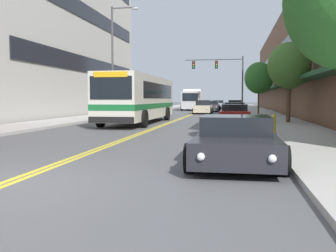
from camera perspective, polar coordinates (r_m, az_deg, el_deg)
name	(u,v)px	position (r m, az deg, el deg)	size (l,w,h in m)	color
ground_plane	(197,113)	(43.61, 4.42, 2.06)	(240.00, 240.00, 0.00)	#565659
sidewalk_left	(137,112)	(44.89, -4.80, 2.20)	(3.44, 106.00, 0.14)	#B2ADA5
sidewalk_right	(261,112)	(43.49, 13.94, 2.03)	(3.44, 106.00, 0.14)	#B2ADA5
centre_line	(197,113)	(43.61, 4.42, 2.06)	(0.34, 106.00, 0.01)	yellow
storefront_row_right	(318,63)	(44.44, 21.84, 8.87)	(9.10, 68.00, 10.94)	brown
city_bus	(140,97)	(25.07, -4.28, 4.42)	(2.83, 11.85, 3.03)	silver
car_slate_blue_parked_left_mid	(148,108)	(38.47, -3.00, 2.73)	(2.05, 4.76, 1.37)	#475675
car_charcoal_parked_right_foreground	(236,142)	(9.35, 10.28, -2.35)	(2.19, 4.19, 1.19)	#232328
car_red_parked_right_mid	(235,115)	(24.39, 10.12, 1.74)	(2.09, 4.65, 1.25)	maroon
car_white_parked_right_far	(235,106)	(48.28, 10.15, 3.00)	(2.10, 4.71, 1.43)	white
car_black_parked_right_end	(235,111)	(31.84, 10.11, 2.30)	(2.13, 4.45, 1.30)	black
car_dark_grey_moving_lead	(212,106)	(47.67, 6.79, 2.98)	(1.99, 4.86, 1.34)	#38383D
car_silver_moving_second	(218,105)	(62.42, 7.67, 3.25)	(2.19, 4.56, 1.35)	#B7B7BC
car_champagne_moving_third	(203,108)	(40.28, 5.40, 2.82)	(1.99, 4.33, 1.46)	beige
box_truck	(193,99)	(52.57, 3.87, 4.08)	(2.74, 7.30, 2.91)	#B7B7BC
traffic_signal_mast	(223,72)	(45.41, 8.31, 8.10)	(6.94, 0.38, 6.61)	#47474C
street_lamp_left_far	(116,53)	(30.42, -7.97, 10.90)	(2.23, 0.28, 8.86)	#47474C
street_tree_right_mid	(289,66)	(24.82, 17.99, 8.72)	(2.65, 2.65, 5.00)	brown
street_tree_right_far	(259,78)	(37.50, 13.69, 7.12)	(2.78, 2.78, 5.01)	brown
fire_hydrant	(273,124)	(16.78, 15.75, 0.33)	(0.30, 0.22, 0.79)	yellow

